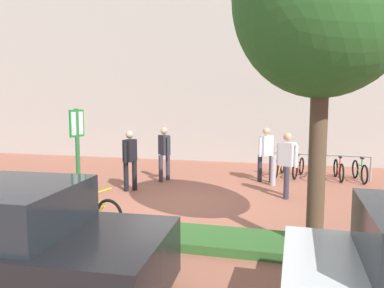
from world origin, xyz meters
The scene contains 11 objects.
ground_plane centered at (0.00, 0.00, 0.00)m, with size 60.00×60.00×0.00m, color #9E5B47.
building_facade centered at (0.00, 7.35, 5.00)m, with size 28.00×1.20×10.00m, color #B2ADA3.
planter_strip centered at (-0.84, -2.36, 0.08)m, with size 7.00×1.10×0.16m, color #336028.
parking_sign_post centered at (-1.41, -2.36, 1.57)m, with size 0.11×0.36×2.41m.
bike_at_sign centered at (-1.32, -2.12, 0.35)m, with size 1.64×0.54×0.86m.
bike_rack_cluster centered at (3.51, 4.17, 0.35)m, with size 3.19×1.80×0.83m.
bollard_steel centered at (2.10, 2.70, 0.45)m, with size 0.16×0.16×0.90m, color #ADADB2.
person_suited_navy centered at (-1.29, 2.53, 0.98)m, with size 0.46×0.51×1.72m.
person_shirt_white centered at (2.50, 1.36, 0.98)m, with size 0.54×0.51×1.72m.
person_suited_dark centered at (-1.81, 1.02, 0.98)m, with size 0.33×0.61×1.72m.
person_casual_tan centered at (1.85, 3.13, 0.98)m, with size 0.51×0.48×1.72m.
Camera 1 is at (2.48, -8.76, 2.55)m, focal length 35.28 mm.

